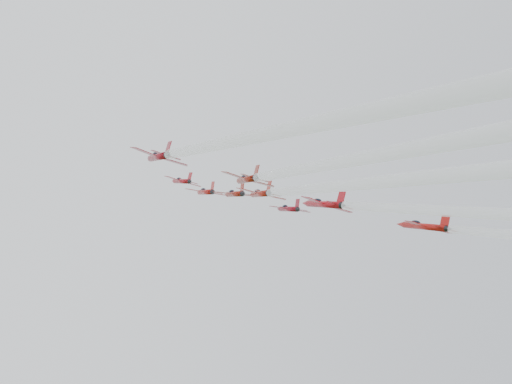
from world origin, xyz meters
name	(u,v)px	position (x,y,z in m)	size (l,w,h in m)	color
jet_lead	(205,192)	(-3.34, 23.13, 162.66)	(10.57, 13.53, 8.59)	#B11510
jet_row2_left	(181,181)	(-12.73, 12.35, 156.31)	(8.43, 10.79, 6.85)	#AD1019
jet_row2_center	(234,194)	(-1.23, 10.36, 155.16)	(10.20, 13.05, 8.29)	maroon
jet_row2_right	(288,209)	(13.22, 12.47, 156.39)	(10.05, 12.87, 8.17)	maroon
jet_center	(424,193)	(-1.24, -44.61, 122.82)	(10.14, 95.58, 56.86)	#AA1B10
jet_rear_farleft	(277,122)	(-25.04, -53.93, 117.34)	(9.27, 87.41, 52.00)	maroon
jet_rear_left	(421,167)	(-10.77, -54.28, 117.14)	(8.97, 84.56, 50.30)	maroon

